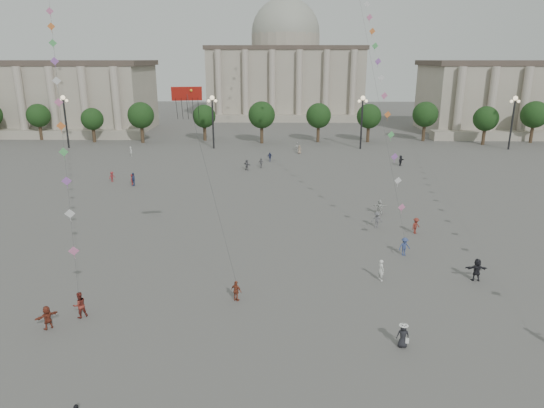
{
  "coord_description": "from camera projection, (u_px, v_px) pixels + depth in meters",
  "views": [
    {
      "loc": [
        -1.17,
        -28.2,
        17.96
      ],
      "look_at": [
        -1.94,
        12.0,
        5.74
      ],
      "focal_mm": 32.0,
      "sensor_mm": 36.0,
      "label": 1
    }
  ],
  "objects": [
    {
      "name": "lamp_post_mid_west",
      "position": [
        213.0,
        112.0,
        97.28
      ],
      "size": [
        2.0,
        0.9,
        10.65
      ],
      "color": "#262628",
      "rests_on": "ground"
    },
    {
      "name": "person_crowd_12",
      "position": [
        247.0,
        165.0,
        80.02
      ],
      "size": [
        1.54,
        1.53,
        1.77
      ],
      "primitive_type": "imported",
      "rotation": [
        0.0,
        0.0,
        2.36
      ],
      "color": "slate",
      "rests_on": "ground"
    },
    {
      "name": "person_crowd_7",
      "position": [
        380.0,
        207.0,
        57.58
      ],
      "size": [
        1.74,
        0.83,
        1.8
      ],
      "primitive_type": "imported",
      "rotation": [
        0.0,
        0.0,
        2.95
      ],
      "color": "beige",
      "rests_on": "ground"
    },
    {
      "name": "person_crowd_17",
      "position": [
        133.0,
        180.0,
        70.52
      ],
      "size": [
        0.69,
        1.15,
        1.73
      ],
      "primitive_type": "imported",
      "rotation": [
        0.0,
        0.0,
        1.53
      ],
      "color": "maroon",
      "rests_on": "ground"
    },
    {
      "name": "hall_central",
      "position": [
        285.0,
        70.0,
        151.66
      ],
      "size": [
        48.3,
        34.3,
        35.5
      ],
      "color": "#9D9583",
      "rests_on": "ground"
    },
    {
      "name": "lamp_post_far_west",
      "position": [
        65.0,
        112.0,
        97.83
      ],
      "size": [
        2.0,
        0.9,
        10.65
      ],
      "color": "#262628",
      "rests_on": "ground"
    },
    {
      "name": "person_crowd_10",
      "position": [
        131.0,
        151.0,
        91.27
      ],
      "size": [
        0.73,
        0.81,
        1.85
      ],
      "primitive_type": "imported",
      "rotation": [
        0.0,
        0.0,
        2.11
      ],
      "color": "silver",
      "rests_on": "ground"
    },
    {
      "name": "person_crowd_4",
      "position": [
        297.0,
        146.0,
        96.95
      ],
      "size": [
        1.0,
        1.6,
        1.64
      ],
      "primitive_type": "imported",
      "rotation": [
        0.0,
        0.0,
        4.35
      ],
      "color": "silver",
      "rests_on": "ground"
    },
    {
      "name": "tree_row",
      "position": [
        287.0,
        117.0,
        105.23
      ],
      "size": [
        137.12,
        5.12,
        8.0
      ],
      "color": "#38291C",
      "rests_on": "ground"
    },
    {
      "name": "person_crowd_16",
      "position": [
        261.0,
        163.0,
        81.85
      ],
      "size": [
        1.03,
        0.74,
        1.63
      ],
      "primitive_type": "imported",
      "rotation": [
        0.0,
        0.0,
        0.4
      ],
      "color": "slate",
      "rests_on": "ground"
    },
    {
      "name": "kite_flyer_1",
      "position": [
        405.0,
        247.0,
        45.53
      ],
      "size": [
        1.29,
        0.96,
        1.78
      ],
      "primitive_type": "imported",
      "rotation": [
        0.0,
        0.0,
        0.29
      ],
      "color": "#354478",
      "rests_on": "ground"
    },
    {
      "name": "lamp_post_far_east",
      "position": [
        513.0,
        113.0,
        96.19
      ],
      "size": [
        2.0,
        0.9,
        10.65
      ],
      "color": "#262628",
      "rests_on": "ground"
    },
    {
      "name": "person_crowd_6",
      "position": [
        377.0,
        220.0,
        53.04
      ],
      "size": [
        1.28,
        0.92,
        1.78
      ],
      "primitive_type": "imported",
      "rotation": [
        0.0,
        0.0,
        6.04
      ],
      "color": "#5B5A5F",
      "rests_on": "ground"
    },
    {
      "name": "person_crowd_3",
      "position": [
        477.0,
        270.0,
        40.37
      ],
      "size": [
        1.83,
        0.66,
        1.95
      ],
      "primitive_type": "imported",
      "rotation": [
        0.0,
        0.0,
        3.1
      ],
      "color": "#222227",
      "rests_on": "ground"
    },
    {
      "name": "person_crowd_21",
      "position": [
        300.0,
        149.0,
        93.88
      ],
      "size": [
        0.8,
        0.53,
        1.61
      ],
      "primitive_type": "imported",
      "rotation": [
        0.0,
        0.0,
        3.16
      ],
      "color": "gray",
      "rests_on": "ground"
    },
    {
      "name": "person_crowd_9",
      "position": [
        401.0,
        160.0,
        83.36
      ],
      "size": [
        1.49,
        1.63,
        1.81
      ],
      "primitive_type": "imported",
      "rotation": [
        0.0,
        0.0,
        0.87
      ],
      "color": "black",
      "rests_on": "ground"
    },
    {
      "name": "lamp_post_mid_east",
      "position": [
        362.0,
        113.0,
        96.74
      ],
      "size": [
        2.0,
        0.9,
        10.65
      ],
      "color": "#262628",
      "rests_on": "ground"
    },
    {
      "name": "dragon_kite",
      "position": [
        188.0,
        105.0,
        35.35
      ],
      "size": [
        2.89,
        1.67,
        14.64
      ],
      "color": "red",
      "rests_on": "ground"
    },
    {
      "name": "person_crowd_8",
      "position": [
        416.0,
        226.0,
        51.22
      ],
      "size": [
        1.28,
        1.21,
        1.74
      ],
      "primitive_type": "imported",
      "rotation": [
        0.0,
        0.0,
        0.68
      ],
      "color": "maroon",
      "rests_on": "ground"
    },
    {
      "name": "person_crowd_13",
      "position": [
        381.0,
        270.0,
        40.42
      ],
      "size": [
        0.67,
        0.79,
        1.85
      ],
      "primitive_type": "imported",
      "rotation": [
        0.0,
        0.0,
        1.96
      ],
      "color": "white",
      "rests_on": "ground"
    },
    {
      "name": "person_crowd_0",
      "position": [
        270.0,
        157.0,
        86.83
      ],
      "size": [
        1.04,
        0.61,
        1.66
      ],
      "primitive_type": "imported",
      "rotation": [
        0.0,
        0.0,
        0.22
      ],
      "color": "navy",
      "rests_on": "ground"
    },
    {
      "name": "person_crowd_2",
      "position": [
        112.0,
        177.0,
        72.57
      ],
      "size": [
        1.09,
        1.15,
        1.56
      ],
      "primitive_type": "imported",
      "rotation": [
        0.0,
        0.0,
        0.87
      ],
      "color": "maroon",
      "rests_on": "ground"
    },
    {
      "name": "hat_person",
      "position": [
        403.0,
        335.0,
        31.07
      ],
      "size": [
        0.83,
        0.6,
        1.69
      ],
      "color": "black",
      "rests_on": "ground"
    },
    {
      "name": "kite_flyer_0",
      "position": [
        80.0,
        305.0,
        34.64
      ],
      "size": [
        1.2,
        1.18,
        1.95
      ],
      "primitive_type": "imported",
      "rotation": [
        0.0,
        0.0,
        3.86
      ],
      "color": "maroon",
      "rests_on": "ground"
    },
    {
      "name": "ground",
      "position": [
        298.0,
        339.0,
        32.18
      ],
      "size": [
        360.0,
        360.0,
        0.0
      ],
      "primitive_type": "plane",
      "color": "#5C5A56",
      "rests_on": "ground"
    },
    {
      "name": "person_crowd_20",
      "position": [
        133.0,
        179.0,
        70.34
      ],
      "size": [
        0.54,
        1.16,
        1.94
      ],
      "primitive_type": "imported",
      "rotation": [
        0.0,
        0.0,
        4.77
      ],
      "color": "#36477B",
      "rests_on": "ground"
    },
    {
      "name": "tourist_0",
      "position": [
        236.0,
        291.0,
        37.02
      ],
      "size": [
        1.04,
        0.85,
        1.65
      ],
      "primitive_type": "imported",
      "rotation": [
        0.0,
        0.0,
        2.59
      ],
      "color": "brown",
      "rests_on": "ground"
    },
    {
      "name": "tourist_2",
      "position": [
        47.0,
        317.0,
        33.22
      ],
      "size": [
        1.45,
        1.49,
        1.7
      ],
      "primitive_type": "imported",
      "rotation": [
        0.0,
        0.0,
        3.95
      ],
      "color": "brown",
      "rests_on": "ground"
    }
  ]
}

